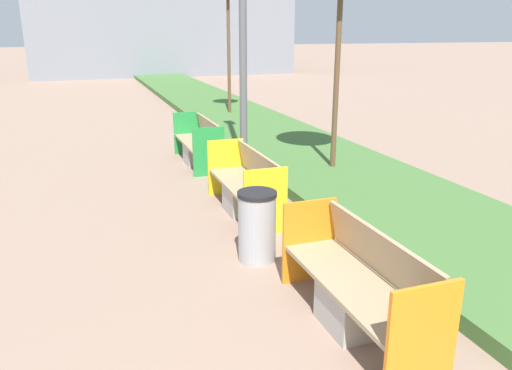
% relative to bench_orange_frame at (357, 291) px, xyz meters
% --- Properties ---
extents(planter_grass_strip, '(2.80, 120.00, 0.18)m').
position_rel_bench_orange_frame_xyz_m(planter_grass_strip, '(2.26, 7.89, -0.28)').
color(planter_grass_strip, '#426B33').
rests_on(planter_grass_strip, ground).
extents(bench_orange_frame, '(0.65, 2.00, 0.94)m').
position_rel_bench_orange_frame_xyz_m(bench_orange_frame, '(0.00, 0.00, 0.00)').
color(bench_orange_frame, '#ADA8A0').
rests_on(bench_orange_frame, ground).
extents(bench_yellow_frame, '(0.65, 1.96, 0.94)m').
position_rel_bench_orange_frame_xyz_m(bench_yellow_frame, '(-0.00, 3.30, -0.00)').
color(bench_yellow_frame, '#ADA8A0').
rests_on(bench_yellow_frame, ground).
extents(bench_green_frame, '(0.65, 1.97, 0.94)m').
position_rel_bench_orange_frame_xyz_m(bench_green_frame, '(-0.00, 6.38, -0.00)').
color(bench_green_frame, '#ADA8A0').
rests_on(bench_green_frame, ground).
extents(litter_bin, '(0.47, 0.47, 0.87)m').
position_rel_bench_orange_frame_xyz_m(litter_bin, '(-0.40, 1.66, 0.07)').
color(litter_bin, '#9EA0A5').
rests_on(litter_bin, ground).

